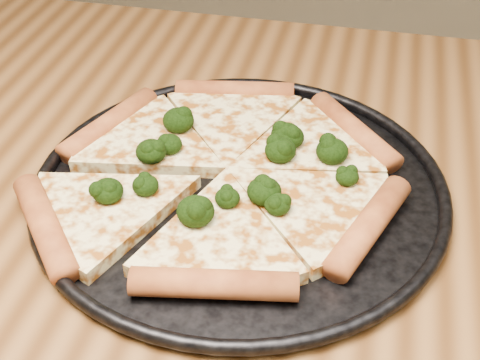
# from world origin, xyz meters

# --- Properties ---
(dining_table) EXTENTS (1.20, 0.90, 0.75)m
(dining_table) POSITION_xyz_m (0.00, 0.00, 0.66)
(dining_table) COLOR brown
(dining_table) RESTS_ON ground
(pizza_pan) EXTENTS (0.41, 0.41, 0.02)m
(pizza_pan) POSITION_xyz_m (0.03, 0.05, 0.76)
(pizza_pan) COLOR black
(pizza_pan) RESTS_ON dining_table
(pizza) EXTENTS (0.37, 0.36, 0.03)m
(pizza) POSITION_xyz_m (0.01, 0.06, 0.77)
(pizza) COLOR #FFEA9C
(pizza) RESTS_ON pizza_pan
(broccoli_florets) EXTENTS (0.24, 0.17, 0.03)m
(broccoli_florets) POSITION_xyz_m (0.02, 0.06, 0.78)
(broccoli_florets) COLOR black
(broccoli_florets) RESTS_ON pizza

